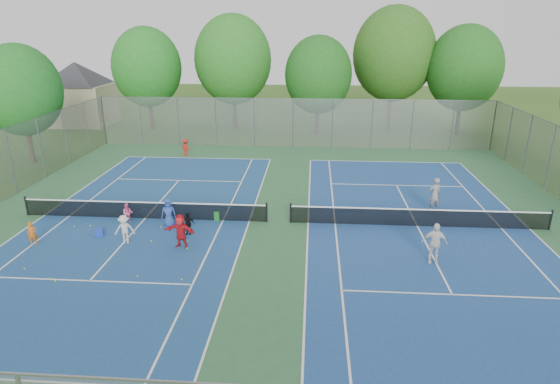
% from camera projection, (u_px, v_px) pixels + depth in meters
% --- Properties ---
extents(ground, '(120.00, 120.00, 0.00)m').
position_uv_depth(ground, '(279.00, 222.00, 23.98)').
color(ground, '#33581B').
rests_on(ground, ground).
extents(court_pad, '(32.00, 32.00, 0.01)m').
position_uv_depth(court_pad, '(279.00, 222.00, 23.98)').
color(court_pad, '#2E6139').
rests_on(court_pad, ground).
extents(court_left, '(10.97, 23.77, 0.01)m').
position_uv_depth(court_left, '(145.00, 218.00, 24.45)').
color(court_left, navy).
rests_on(court_left, court_pad).
extents(court_right, '(10.97, 23.77, 0.01)m').
position_uv_depth(court_right, '(417.00, 226.00, 23.50)').
color(court_right, navy).
rests_on(court_right, court_pad).
extents(net_left, '(12.87, 0.10, 0.91)m').
position_uv_depth(net_left, '(145.00, 210.00, 24.30)').
color(net_left, black).
rests_on(net_left, ground).
extents(net_right, '(12.87, 0.10, 0.91)m').
position_uv_depth(net_right, '(418.00, 218.00, 23.35)').
color(net_right, black).
rests_on(net_right, ground).
extents(fence_north, '(32.00, 0.10, 4.00)m').
position_uv_depth(fence_north, '(293.00, 123.00, 38.35)').
color(fence_north, gray).
rests_on(fence_north, ground).
extents(house, '(11.03, 11.03, 7.30)m').
position_uv_depth(house, '(77.00, 82.00, 46.62)').
color(house, '#B7A88C').
rests_on(house, ground).
extents(tree_nw, '(6.40, 6.40, 9.58)m').
position_uv_depth(tree_nw, '(147.00, 67.00, 43.63)').
color(tree_nw, '#443326').
rests_on(tree_nw, ground).
extents(tree_nl, '(7.20, 7.20, 10.69)m').
position_uv_depth(tree_nl, '(233.00, 60.00, 43.82)').
color(tree_nl, '#443326').
rests_on(tree_nl, ground).
extents(tree_nc, '(6.00, 6.00, 8.85)m').
position_uv_depth(tree_nc, '(318.00, 75.00, 41.78)').
color(tree_nc, '#443326').
rests_on(tree_nc, ground).
extents(tree_nr, '(7.60, 7.60, 11.42)m').
position_uv_depth(tree_nr, '(394.00, 54.00, 43.58)').
color(tree_nr, '#443326').
rests_on(tree_nr, ground).
extents(tree_ne, '(6.60, 6.60, 9.77)m').
position_uv_depth(tree_ne, '(464.00, 68.00, 41.65)').
color(tree_ne, '#443326').
rests_on(tree_ne, ground).
extents(tree_side_w, '(5.60, 5.60, 8.47)m').
position_uv_depth(tree_side_w, '(20.00, 90.00, 32.91)').
color(tree_side_w, '#443326').
rests_on(tree_side_w, ground).
extents(ball_crate, '(0.48, 0.48, 0.32)m').
position_uv_depth(ball_crate, '(99.00, 233.00, 22.41)').
color(ball_crate, '#1937C0').
rests_on(ball_crate, ground).
extents(ball_hopper, '(0.30, 0.30, 0.52)m').
position_uv_depth(ball_hopper, '(217.00, 216.00, 24.10)').
color(ball_hopper, '#227D2C').
rests_on(ball_hopper, ground).
extents(student_a, '(0.48, 0.42, 1.11)m').
position_uv_depth(student_a, '(32.00, 234.00, 21.32)').
color(student_a, '#D56414').
rests_on(student_a, ground).
extents(student_b, '(0.56, 0.46, 1.05)m').
position_uv_depth(student_b, '(128.00, 213.00, 23.76)').
color(student_b, pink).
rests_on(student_b, ground).
extents(student_c, '(0.99, 0.71, 1.39)m').
position_uv_depth(student_c, '(125.00, 229.00, 21.45)').
color(student_c, beige).
rests_on(student_c, ground).
extents(student_d, '(0.66, 0.28, 1.12)m').
position_uv_depth(student_d, '(188.00, 224.00, 22.43)').
color(student_d, black).
rests_on(student_d, ground).
extents(student_e, '(0.78, 0.56, 1.47)m').
position_uv_depth(student_e, '(169.00, 213.00, 23.21)').
color(student_e, '#2A469A').
rests_on(student_e, ground).
extents(student_f, '(1.55, 0.76, 1.60)m').
position_uv_depth(student_f, '(181.00, 231.00, 21.03)').
color(student_f, red).
rests_on(student_f, ground).
extents(child_far_baseline, '(0.98, 0.80, 1.33)m').
position_uv_depth(child_far_baseline, '(186.00, 147.00, 36.11)').
color(child_far_baseline, '#A82018').
rests_on(child_far_baseline, ground).
extents(instructor, '(0.80, 0.65, 1.89)m').
position_uv_depth(instructor, '(435.00, 194.00, 25.17)').
color(instructor, gray).
rests_on(instructor, ground).
extents(teen_court_b, '(1.10, 0.57, 1.80)m').
position_uv_depth(teen_court_b, '(434.00, 243.00, 19.63)').
color(teen_court_b, silver).
rests_on(teen_court_b, ground).
extents(tennis_ball_0, '(0.07, 0.07, 0.07)m').
position_uv_depth(tennis_ball_0, '(151.00, 241.00, 21.77)').
color(tennis_ball_0, '#D1DB33').
rests_on(tennis_ball_0, ground).
extents(tennis_ball_1, '(0.07, 0.07, 0.07)m').
position_uv_depth(tennis_ball_1, '(50.00, 279.00, 18.55)').
color(tennis_ball_1, '#A4C22D').
rests_on(tennis_ball_1, ground).
extents(tennis_ball_2, '(0.07, 0.07, 0.07)m').
position_uv_depth(tennis_ball_2, '(136.00, 229.00, 23.06)').
color(tennis_ball_2, gold).
rests_on(tennis_ball_2, ground).
extents(tennis_ball_3, '(0.07, 0.07, 0.07)m').
position_uv_depth(tennis_ball_3, '(138.00, 277.00, 18.71)').
color(tennis_ball_3, gold).
rests_on(tennis_ball_3, ground).
extents(tennis_ball_4, '(0.07, 0.07, 0.07)m').
position_uv_depth(tennis_ball_4, '(182.00, 280.00, 18.46)').
color(tennis_ball_4, gold).
rests_on(tennis_ball_4, ground).
extents(tennis_ball_5, '(0.07, 0.07, 0.07)m').
position_uv_depth(tennis_ball_5, '(91.00, 226.00, 23.43)').
color(tennis_ball_5, '#B4DC33').
rests_on(tennis_ball_5, ground).
extents(tennis_ball_6, '(0.07, 0.07, 0.07)m').
position_uv_depth(tennis_ball_6, '(75.00, 227.00, 23.36)').
color(tennis_ball_6, '#AFCB2F').
rests_on(tennis_ball_6, ground).
extents(tennis_ball_7, '(0.07, 0.07, 0.07)m').
position_uv_depth(tennis_ball_7, '(25.00, 269.00, 19.29)').
color(tennis_ball_7, '#D3E836').
rests_on(tennis_ball_7, ground).
extents(tennis_ball_8, '(0.07, 0.07, 0.07)m').
position_uv_depth(tennis_ball_8, '(161.00, 227.00, 23.30)').
color(tennis_ball_8, '#BDD331').
rests_on(tennis_ball_8, ground).
extents(tennis_ball_9, '(0.07, 0.07, 0.07)m').
position_uv_depth(tennis_ball_9, '(187.00, 249.00, 21.05)').
color(tennis_ball_9, '#B9CE30').
rests_on(tennis_ball_9, ground).
extents(tennis_ball_10, '(0.07, 0.07, 0.07)m').
position_uv_depth(tennis_ball_10, '(188.00, 242.00, 21.74)').
color(tennis_ball_10, '#AFC52D').
rests_on(tennis_ball_10, ground).
extents(tennis_ball_11, '(0.07, 0.07, 0.07)m').
position_uv_depth(tennis_ball_11, '(55.00, 281.00, 18.37)').
color(tennis_ball_11, '#D8EF37').
rests_on(tennis_ball_11, ground).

